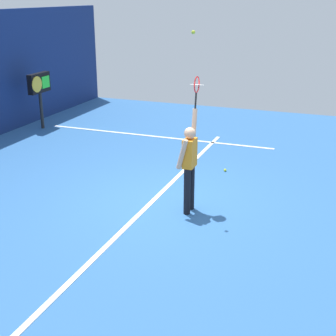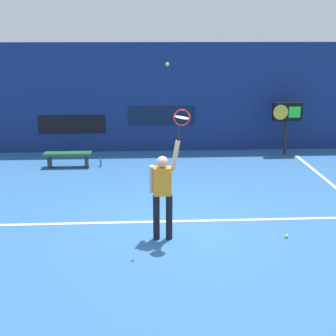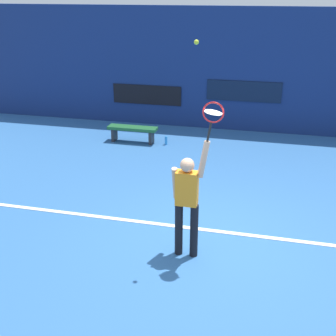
# 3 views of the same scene
# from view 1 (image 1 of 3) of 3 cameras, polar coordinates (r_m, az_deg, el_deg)

# --- Properties ---
(ground_plane) EXTENTS (18.00, 18.00, 0.00)m
(ground_plane) POSITION_cam_1_polar(r_m,az_deg,el_deg) (10.03, -0.26, -3.92)
(ground_plane) COLOR #2D609E
(court_baseline) EXTENTS (10.00, 0.10, 0.01)m
(court_baseline) POSITION_cam_1_polar(r_m,az_deg,el_deg) (10.11, -1.59, -3.68)
(court_baseline) COLOR white
(court_baseline) RESTS_ON ground_plane
(court_sideline) EXTENTS (0.10, 7.00, 0.01)m
(court_sideline) POSITION_cam_1_polar(r_m,az_deg,el_deg) (14.56, -1.42, 3.69)
(court_sideline) COLOR white
(court_sideline) RESTS_ON ground_plane
(tennis_player) EXTENTS (0.58, 0.31, 1.99)m
(tennis_player) POSITION_cam_1_polar(r_m,az_deg,el_deg) (9.23, 2.51, 0.68)
(tennis_player) COLOR black
(tennis_player) RESTS_ON ground_plane
(tennis_racket) EXTENTS (0.36, 0.27, 0.62)m
(tennis_racket) POSITION_cam_1_polar(r_m,az_deg,el_deg) (9.21, 3.36, 9.48)
(tennis_racket) COLOR black
(tennis_ball) EXTENTS (0.07, 0.07, 0.07)m
(tennis_ball) POSITION_cam_1_polar(r_m,az_deg,el_deg) (8.84, 2.97, 15.55)
(tennis_ball) COLOR #CCE033
(scoreboard_clock) EXTENTS (0.96, 0.20, 1.73)m
(scoreboard_clock) POSITION_cam_1_polar(r_m,az_deg,el_deg) (15.73, -14.79, 9.29)
(scoreboard_clock) COLOR black
(scoreboard_clock) RESTS_ON ground_plane
(spare_ball) EXTENTS (0.07, 0.07, 0.07)m
(spare_ball) POSITION_cam_1_polar(r_m,az_deg,el_deg) (11.76, 6.68, -0.24)
(spare_ball) COLOR #CCE033
(spare_ball) RESTS_ON ground_plane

